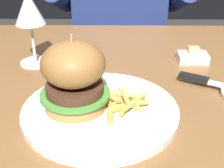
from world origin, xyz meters
TOP-DOWN VIEW (x-y plane):
  - dining_table at (0.00, 0.00)m, footprint 1.14×0.84m
  - main_plate at (-0.07, -0.09)m, footprint 0.27×0.27m
  - burger_sandwich at (-0.11, -0.09)m, footprint 0.12×0.12m
  - fries_pile at (-0.03, -0.09)m, footprint 0.11×0.09m
  - wine_glass at (-0.23, 0.13)m, footprint 0.07×0.07m
  - butter_dish at (0.14, 0.14)m, footprint 0.07×0.05m
  - diner_person at (-0.03, 0.70)m, footprint 0.51×0.36m

SIDE VIEW (x-z plane):
  - diner_person at x=-0.03m, z-range -0.02..1.15m
  - dining_table at x=0.00m, z-range 0.27..1.01m
  - main_plate at x=-0.07m, z-range 0.74..0.75m
  - butter_dish at x=0.14m, z-range 0.73..0.77m
  - fries_pile at x=-0.03m, z-range 0.75..0.78m
  - burger_sandwich at x=-0.11m, z-range 0.75..0.88m
  - wine_glass at x=-0.23m, z-range 0.78..0.95m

